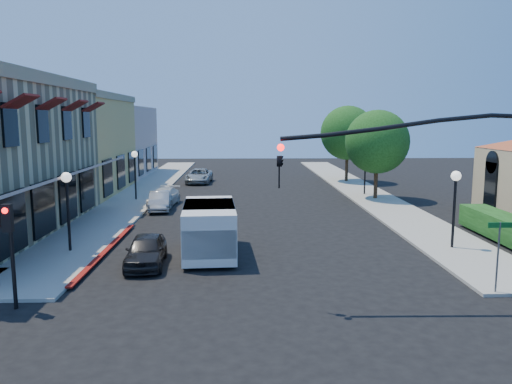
{
  "coord_description": "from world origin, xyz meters",
  "views": [
    {
      "loc": [
        -1.0,
        -13.53,
        5.86
      ],
      "look_at": [
        -0.31,
        8.5,
        2.6
      ],
      "focal_mm": 35.0,
      "sensor_mm": 36.0,
      "label": 1
    }
  ],
  "objects_px": {
    "lamppost_left_near": "(67,191)",
    "parked_car_d": "(199,176)",
    "signal_mast_arm": "(463,177)",
    "lamppost_right_far": "(365,160)",
    "secondary_signal": "(10,237)",
    "parked_car_b": "(160,201)",
    "lamppost_left_far": "(135,163)",
    "parked_car_a": "(146,250)",
    "parked_car_c": "(164,197)",
    "white_van": "(209,226)",
    "lamppost_right_near": "(455,190)",
    "street_tree_b": "(348,133)",
    "street_name_sign": "(499,246)",
    "street_tree_a": "(377,142)"
  },
  "relations": [
    {
      "from": "lamppost_left_near",
      "to": "parked_car_d",
      "type": "bearing_deg",
      "value": 81.2
    },
    {
      "from": "signal_mast_arm",
      "to": "lamppost_right_far",
      "type": "xyz_separation_m",
      "value": [
        2.64,
        22.5,
        -1.35
      ]
    },
    {
      "from": "secondary_signal",
      "to": "parked_car_b",
      "type": "xyz_separation_m",
      "value": [
        1.8,
        16.79,
        -1.72
      ]
    },
    {
      "from": "lamppost_left_far",
      "to": "parked_car_a",
      "type": "height_order",
      "value": "lamppost_left_far"
    },
    {
      "from": "lamppost_left_near",
      "to": "parked_car_c",
      "type": "height_order",
      "value": "lamppost_left_near"
    },
    {
      "from": "lamppost_left_far",
      "to": "parked_car_a",
      "type": "relative_size",
      "value": 0.98
    },
    {
      "from": "signal_mast_arm",
      "to": "white_van",
      "type": "bearing_deg",
      "value": 144.04
    },
    {
      "from": "lamppost_right_far",
      "to": "parked_car_d",
      "type": "bearing_deg",
      "value": 149.27
    },
    {
      "from": "lamppost_left_far",
      "to": "white_van",
      "type": "xyz_separation_m",
      "value": [
        6.15,
        -14.55,
        -1.46
      ]
    },
    {
      "from": "signal_mast_arm",
      "to": "parked_car_c",
      "type": "xyz_separation_m",
      "value": [
        -12.06,
        18.5,
        -3.51
      ]
    },
    {
      "from": "secondary_signal",
      "to": "parked_car_a",
      "type": "bearing_deg",
      "value": 55.13
    },
    {
      "from": "lamppost_left_far",
      "to": "lamppost_right_near",
      "type": "height_order",
      "value": "same"
    },
    {
      "from": "street_tree_b",
      "to": "signal_mast_arm",
      "type": "bearing_deg",
      "value": -95.51
    },
    {
      "from": "secondary_signal",
      "to": "lamppost_right_near",
      "type": "distance_m",
      "value": 17.77
    },
    {
      "from": "secondary_signal",
      "to": "parked_car_c",
      "type": "xyz_separation_m",
      "value": [
        1.8,
        18.59,
        -1.74
      ]
    },
    {
      "from": "street_name_sign",
      "to": "lamppost_right_near",
      "type": "distance_m",
      "value": 5.98
    },
    {
      "from": "secondary_signal",
      "to": "white_van",
      "type": "bearing_deg",
      "value": 46.94
    },
    {
      "from": "lamppost_right_far",
      "to": "white_van",
      "type": "distance_m",
      "value": 19.84
    },
    {
      "from": "parked_car_c",
      "to": "white_van",
      "type": "bearing_deg",
      "value": -67.36
    },
    {
      "from": "white_van",
      "to": "lamppost_left_near",
      "type": "bearing_deg",
      "value": 174.9
    },
    {
      "from": "lamppost_left_near",
      "to": "lamppost_left_far",
      "type": "relative_size",
      "value": 1.0
    },
    {
      "from": "parked_car_a",
      "to": "parked_car_c",
      "type": "relative_size",
      "value": 0.91
    },
    {
      "from": "signal_mast_arm",
      "to": "parked_car_c",
      "type": "height_order",
      "value": "signal_mast_arm"
    },
    {
      "from": "white_van",
      "to": "parked_car_b",
      "type": "distance_m",
      "value": 11.44
    },
    {
      "from": "secondary_signal",
      "to": "signal_mast_arm",
      "type": "bearing_deg",
      "value": 0.37
    },
    {
      "from": "lamppost_right_near",
      "to": "parked_car_a",
      "type": "xyz_separation_m",
      "value": [
        -13.3,
        -2.0,
        -2.11
      ]
    },
    {
      "from": "secondary_signal",
      "to": "lamppost_left_far",
      "type": "bearing_deg",
      "value": 91.39
    },
    {
      "from": "street_name_sign",
      "to": "lamppost_left_near",
      "type": "height_order",
      "value": "lamppost_left_near"
    },
    {
      "from": "lamppost_left_far",
      "to": "parked_car_a",
      "type": "xyz_separation_m",
      "value": [
        3.7,
        -16.0,
        -2.11
      ]
    },
    {
      "from": "lamppost_right_near",
      "to": "street_tree_b",
      "type": "bearing_deg",
      "value": 89.28
    },
    {
      "from": "lamppost_left_near",
      "to": "street_tree_b",
      "type": "bearing_deg",
      "value": 54.21
    },
    {
      "from": "street_tree_a",
      "to": "parked_car_c",
      "type": "height_order",
      "value": "street_tree_a"
    },
    {
      "from": "parked_car_c",
      "to": "lamppost_right_far",
      "type": "bearing_deg",
      "value": 20.81
    },
    {
      "from": "parked_car_d",
      "to": "parked_car_b",
      "type": "bearing_deg",
      "value": -93.09
    },
    {
      "from": "parked_car_d",
      "to": "lamppost_left_far",
      "type": "bearing_deg",
      "value": -107.74
    },
    {
      "from": "parked_car_d",
      "to": "signal_mast_arm",
      "type": "bearing_deg",
      "value": -67.94
    },
    {
      "from": "parked_car_a",
      "to": "parked_car_d",
      "type": "bearing_deg",
      "value": 86.67
    },
    {
      "from": "street_tree_b",
      "to": "lamppost_right_far",
      "type": "xyz_separation_m",
      "value": [
        -0.3,
        -8.0,
        -1.81
      ]
    },
    {
      "from": "lamppost_left_near",
      "to": "street_tree_a",
      "type": "bearing_deg",
      "value": 38.98
    },
    {
      "from": "street_tree_b",
      "to": "signal_mast_arm",
      "type": "relative_size",
      "value": 0.88
    },
    {
      "from": "parked_car_a",
      "to": "parked_car_c",
      "type": "height_order",
      "value": "parked_car_a"
    },
    {
      "from": "parked_car_a",
      "to": "parked_car_d",
      "type": "xyz_separation_m",
      "value": [
        0.0,
        25.91,
        0.02
      ]
    },
    {
      "from": "lamppost_right_far",
      "to": "parked_car_b",
      "type": "relative_size",
      "value": 0.98
    },
    {
      "from": "street_name_sign",
      "to": "white_van",
      "type": "height_order",
      "value": "street_name_sign"
    },
    {
      "from": "white_van",
      "to": "parked_car_a",
      "type": "xyz_separation_m",
      "value": [
        -2.45,
        -1.45,
        -0.65
      ]
    },
    {
      "from": "lamppost_right_near",
      "to": "parked_car_a",
      "type": "distance_m",
      "value": 13.61
    },
    {
      "from": "parked_car_b",
      "to": "lamppost_right_near",
      "type": "bearing_deg",
      "value": -40.98
    },
    {
      "from": "street_tree_a",
      "to": "white_van",
      "type": "relative_size",
      "value": 1.27
    },
    {
      "from": "street_tree_a",
      "to": "lamppost_left_far",
      "type": "height_order",
      "value": "street_tree_a"
    },
    {
      "from": "lamppost_left_near",
      "to": "parked_car_b",
      "type": "xyz_separation_m",
      "value": [
        2.3,
        10.2,
        -2.13
      ]
    }
  ]
}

